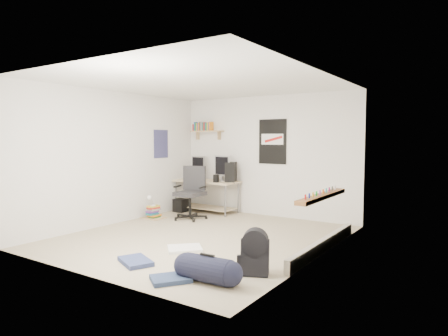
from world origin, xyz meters
The scene contains 26 objects.
floor centered at (0.00, 0.00, -0.01)m, with size 4.00×4.50×0.01m, color gray.
ceiling centered at (0.00, 0.00, 2.50)m, with size 4.00×4.50×0.01m, color white.
back_wall centered at (0.00, 2.25, 1.25)m, with size 4.00×0.01×2.50m, color silver.
left_wall centered at (-2.00, 0.00, 1.25)m, with size 0.01×4.50×2.50m, color silver.
right_wall centered at (2.00, 0.00, 1.25)m, with size 0.01×4.50×2.50m, color silver.
desk centered at (-1.27, 1.87, 0.36)m, with size 1.46×0.64×0.66m, color beige.
monitor_left centered at (-1.57, 1.98, 0.86)m, with size 0.37×0.09×0.40m, color #B8B8BD.
monitor_right centered at (-0.90, 1.93, 0.88)m, with size 0.39×0.10×0.43m, color #B9B8BE.
pc_tower centered at (-0.72, 2.00, 0.89)m, with size 0.20×0.42×0.44m, color black.
keyboard centered at (-1.29, 1.63, 0.67)m, with size 0.43×0.15×0.02m, color black.
speaker_left centered at (-1.75, 1.93, 0.75)m, with size 0.08×0.08×0.17m, color black.
speaker_right centered at (-0.87, 1.66, 0.76)m, with size 0.10×0.10×0.20m, color black.
office_chair centered at (-1.08, 1.04, 0.49)m, with size 0.70×0.70×1.07m, color #262528.
wall_shelf centered at (-1.45, 2.14, 1.78)m, with size 0.80×0.22×0.24m, color tan.
poster_back_wall centered at (0.15, 2.23, 1.55)m, with size 0.62×0.03×0.92m, color black.
poster_left_wall centered at (-1.99, 1.20, 1.50)m, with size 0.02×0.42×0.60m, color navy.
window centered at (1.95, 0.30, 1.45)m, with size 0.10×1.50×1.26m, color brown.
baseboard_heater centered at (1.96, 0.30, 0.09)m, with size 0.08×2.50×0.18m, color #B7B2A8.
backpack centered at (1.61, -1.10, 0.20)m, with size 0.33×0.26×0.44m, color black.
duffel_bag centered at (1.30, -1.64, 0.14)m, with size 0.30×0.30×0.58m, color black.
tshirt centered at (0.26, -0.76, 0.02)m, with size 0.48×0.40×0.04m, color silver.
jeans_a centered at (0.14, -1.61, 0.03)m, with size 0.51×0.32×0.06m, color navy.
jeans_b centered at (0.94, -1.84, 0.03)m, with size 0.43×0.32×0.05m, color navy.
book_stack centered at (-1.75, 0.69, 0.15)m, with size 0.41×0.33×0.28m, color olive.
desk_lamp centered at (-1.73, 0.67, 0.38)m, with size 0.11×0.19×0.19m, color white.
subwoofer centered at (-1.75, 1.56, 0.14)m, with size 0.26×0.26×0.29m, color black.
Camera 1 is at (3.88, -5.17, 1.60)m, focal length 32.00 mm.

